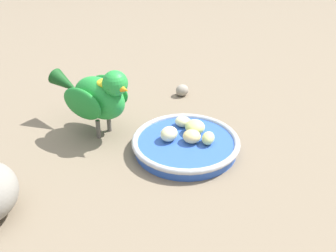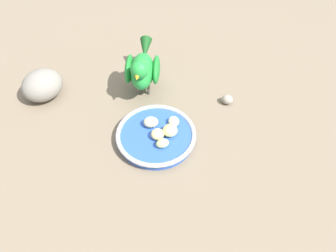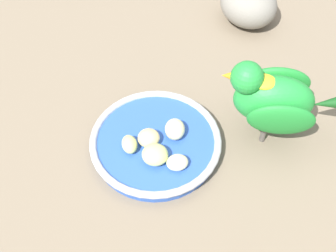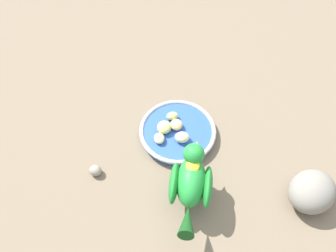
% 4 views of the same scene
% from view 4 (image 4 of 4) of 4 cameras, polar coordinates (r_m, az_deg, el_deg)
% --- Properties ---
extents(ground_plane, '(4.00, 4.00, 0.00)m').
position_cam_4_polar(ground_plane, '(0.88, 1.03, -0.28)').
color(ground_plane, '#756651').
extents(feeding_bowl, '(0.19, 0.19, 0.02)m').
position_cam_4_polar(feeding_bowl, '(0.86, 1.44, -0.99)').
color(feeding_bowl, '#2D56B7').
rests_on(feeding_bowl, ground_plane).
extents(apple_piece_0, '(0.03, 0.03, 0.02)m').
position_cam_4_polar(apple_piece_0, '(0.85, 1.67, 0.30)').
color(apple_piece_0, '#E5C67F').
rests_on(apple_piece_0, feeding_bowl).
extents(apple_piece_1, '(0.03, 0.03, 0.02)m').
position_cam_4_polar(apple_piece_1, '(0.83, -1.42, -2.02)').
color(apple_piece_1, beige).
rests_on(apple_piece_1, feeding_bowl).
extents(apple_piece_2, '(0.02, 0.03, 0.02)m').
position_cam_4_polar(apple_piece_2, '(0.87, 0.65, 1.61)').
color(apple_piece_2, '#C6D17A').
rests_on(apple_piece_2, feeding_bowl).
extents(apple_piece_3, '(0.04, 0.04, 0.02)m').
position_cam_4_polar(apple_piece_3, '(0.83, 2.33, -1.83)').
color(apple_piece_3, beige).
rests_on(apple_piece_3, feeding_bowl).
extents(apple_piece_4, '(0.05, 0.05, 0.02)m').
position_cam_4_polar(apple_piece_4, '(0.85, -0.62, -0.21)').
color(apple_piece_4, '#C6D17A').
rests_on(apple_piece_4, feeding_bowl).
extents(parrot, '(0.18, 0.13, 0.14)m').
position_cam_4_polar(parrot, '(0.72, 3.74, -9.03)').
color(parrot, '#59544C').
rests_on(parrot, ground_plane).
extents(rock_large, '(0.12, 0.13, 0.08)m').
position_cam_4_polar(rock_large, '(0.81, 22.29, -9.79)').
color(rock_large, gray).
rests_on(rock_large, ground_plane).
extents(pebble_0, '(0.04, 0.04, 0.03)m').
position_cam_4_polar(pebble_0, '(0.82, -11.69, -7.08)').
color(pebble_0, gray).
rests_on(pebble_0, ground_plane).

